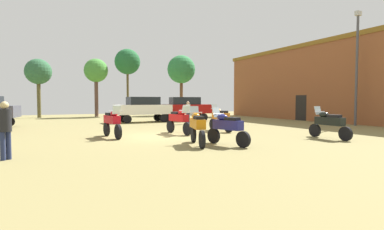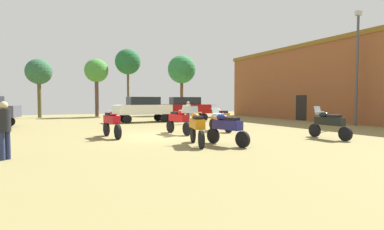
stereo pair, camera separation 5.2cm
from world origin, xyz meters
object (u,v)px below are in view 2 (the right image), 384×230
at_px(lamp_post, 357,63).
at_px(tree_5, 182,70).
at_px(tree_1, 128,62).
at_px(brick_building, 331,83).
at_px(person_2, 188,111).
at_px(car_1, 185,107).
at_px(person_1, 4,126).
at_px(motorcycle_6, 227,127).
at_px(tree_3, 39,72).
at_px(tree_2, 96,72).
at_px(car_3, 143,107).
at_px(motorcycle_9, 112,122).
at_px(motorcycle_2, 329,123).
at_px(motorcycle_5, 179,120).
at_px(motorcycle_8, 220,118).
at_px(motorcycle_3, 197,126).

bearing_deg(lamp_post, tree_5, 103.13).
height_order(tree_1, tree_5, tree_1).
xyz_separation_m(brick_building, person_2, (-13.41, 1.26, -2.34)).
relative_size(car_1, person_1, 2.67).
relative_size(motorcycle_6, tree_3, 0.35).
height_order(person_1, tree_2, tree_2).
bearing_deg(person_1, person_2, -177.37).
relative_size(brick_building, motorcycle_6, 10.50).
height_order(person_1, tree_1, tree_1).
bearing_deg(lamp_post, person_1, -170.89).
height_order(car_3, tree_1, tree_1).
bearing_deg(motorcycle_9, motorcycle_2, 143.08).
bearing_deg(motorcycle_9, person_2, -147.58).
bearing_deg(motorcycle_2, motorcycle_6, 176.44).
bearing_deg(car_1, tree_3, 55.18).
height_order(motorcycle_2, person_1, person_1).
bearing_deg(lamp_post, motorcycle_2, -152.01).
bearing_deg(tree_5, tree_2, 177.26).
xyz_separation_m(motorcycle_5, motorcycle_8, (2.60, 0.17, 0.01)).
relative_size(motorcycle_5, person_1, 1.33).
height_order(motorcycle_5, tree_1, tree_1).
xyz_separation_m(motorcycle_2, motorcycle_6, (-5.16, 0.37, -0.01)).
distance_m(car_1, tree_1, 11.62).
relative_size(brick_building, motorcycle_3, 9.81).
distance_m(brick_building, tree_1, 20.86).
height_order(person_2, lamp_post, lamp_post).
bearing_deg(motorcycle_8, person_2, 80.18).
bearing_deg(brick_building, person_2, 174.64).
relative_size(motorcycle_6, car_1, 0.46).
distance_m(motorcycle_9, person_2, 8.66).
bearing_deg(person_1, motorcycle_8, 162.62).
xyz_separation_m(motorcycle_5, car_1, (4.42, 8.84, 0.44)).
bearing_deg(person_1, tree_3, -131.06).
bearing_deg(motorcycle_5, tree_5, -123.27).
height_order(car_1, tree_2, tree_2).
height_order(motorcycle_6, lamp_post, lamp_post).
relative_size(motorcycle_5, person_2, 1.36).
xyz_separation_m(motorcycle_6, motorcycle_9, (-3.47, 4.35, 0.03)).
height_order(brick_building, tree_5, tree_5).
bearing_deg(tree_3, tree_2, -5.50).
height_order(motorcycle_2, tree_2, tree_2).
xyz_separation_m(motorcycle_3, motorcycle_9, (-2.48, 3.79, 0.00)).
bearing_deg(car_1, lamp_post, -129.62).
bearing_deg(person_2, lamp_post, -53.87).
distance_m(brick_building, tree_2, 23.10).
distance_m(motorcycle_8, tree_5, 19.74).
height_order(motorcycle_3, motorcycle_6, motorcycle_3).
height_order(brick_building, motorcycle_5, brick_building).
bearing_deg(person_2, tree_3, 104.98).
bearing_deg(tree_2, tree_3, 174.50).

